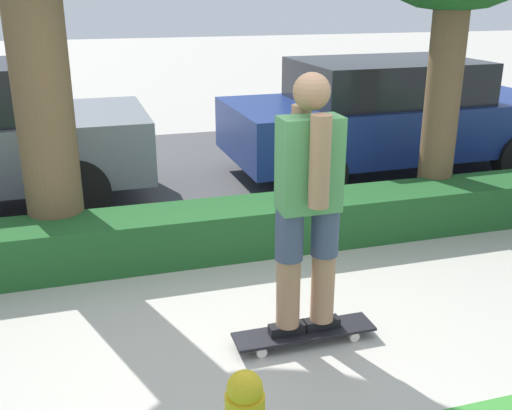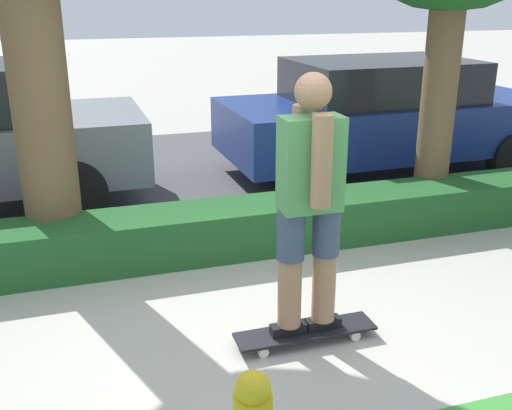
# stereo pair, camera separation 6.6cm
# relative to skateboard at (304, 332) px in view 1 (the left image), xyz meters

# --- Properties ---
(ground_plane) EXTENTS (60.00, 60.00, 0.00)m
(ground_plane) POSITION_rel_skateboard_xyz_m (-0.25, 0.07, -0.08)
(ground_plane) COLOR #ADA89E
(street_asphalt) EXTENTS (12.82, 5.00, 0.01)m
(street_asphalt) POSITION_rel_skateboard_xyz_m (-0.25, 4.27, -0.07)
(street_asphalt) COLOR #474749
(street_asphalt) RESTS_ON ground_plane
(hedge_row) EXTENTS (12.82, 0.60, 0.45)m
(hedge_row) POSITION_rel_skateboard_xyz_m (-0.25, 1.67, 0.15)
(hedge_row) COLOR #1E5123
(hedge_row) RESTS_ON ground_plane
(skateboard) EXTENTS (1.01, 0.24, 0.09)m
(skateboard) POSITION_rel_skateboard_xyz_m (0.00, 0.00, 0.00)
(skateboard) COLOR black
(skateboard) RESTS_ON ground_plane
(skater_person) EXTENTS (0.51, 0.46, 1.78)m
(skater_person) POSITION_rel_skateboard_xyz_m (0.00, 0.00, 0.97)
(skater_person) COLOR black
(skater_person) RESTS_ON skateboard
(parked_car_middle) EXTENTS (4.44, 1.95, 1.50)m
(parked_car_middle) POSITION_rel_skateboard_xyz_m (2.62, 3.69, 0.70)
(parked_car_middle) COLOR navy
(parked_car_middle) RESTS_ON ground_plane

